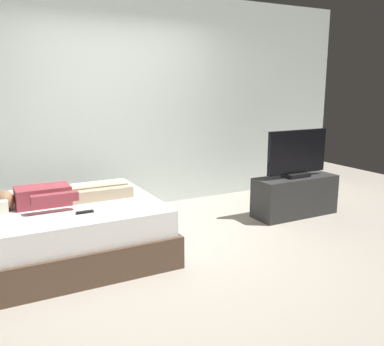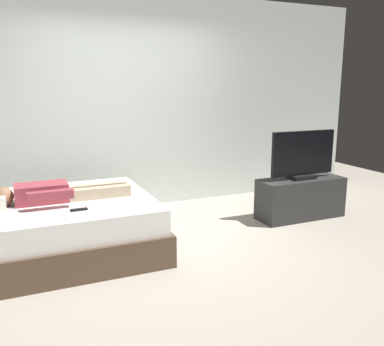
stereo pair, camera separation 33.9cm
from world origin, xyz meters
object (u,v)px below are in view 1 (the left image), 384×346
Objects in this scene: bed at (57,232)px; remote at (85,212)px; tv at (297,154)px; person at (58,195)px; tv_stand at (295,196)px.

bed is 12.93× the size of remote.
tv reaches higher than bed.
tv is (2.93, -0.03, 0.52)m from bed.
person is at bearing -23.88° from bed.
bed is at bearing 113.32° from remote.
person reaches higher than tv_stand.
tv reaches higher than person.
bed is at bearing 179.42° from tv.
tv_stand is at bearing 8.04° from remote.
tv is at bearing 8.04° from remote.
bed reaches higher than tv_stand.
bed is 2.97m from tv.
remote reaches higher than bed.
tv_stand is (2.75, 0.39, -0.30)m from remote.
tv_stand is 0.53m from tv.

